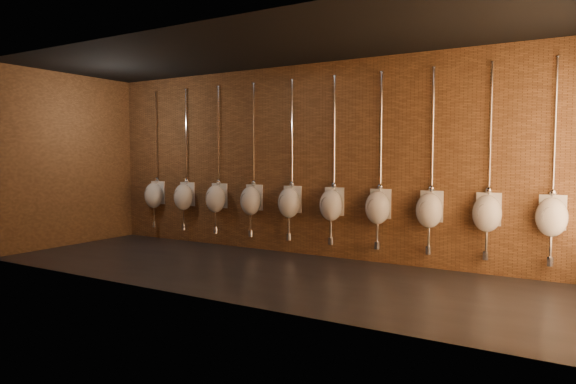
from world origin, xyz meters
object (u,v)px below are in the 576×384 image
urinal_3 (251,200)px  urinal_7 (429,209)px  urinal_4 (289,202)px  urinal_8 (487,212)px  urinal_2 (216,198)px  urinal_5 (331,204)px  urinal_9 (552,216)px  urinal_0 (154,195)px  urinal_6 (378,206)px  urinal_1 (184,196)px

urinal_3 → urinal_7: bearing=0.0°
urinal_3 → urinal_4: size_ratio=1.00×
urinal_3 → urinal_8: same height
urinal_2 → urinal_5: size_ratio=1.00×
urinal_9 → urinal_5: bearing=180.0°
urinal_2 → urinal_8: same height
urinal_0 → urinal_2: 1.59m
urinal_4 → urinal_8: same height
urinal_6 → urinal_8: 1.59m
urinal_5 → urinal_9: 3.18m
urinal_0 → urinal_2: bearing=0.0°
urinal_2 → urinal_4: (1.59, 0.00, 0.00)m
urinal_2 → urinal_4: same height
urinal_1 → urinal_7: bearing=0.0°
urinal_0 → urinal_6: size_ratio=1.00×
urinal_3 → urinal_8: bearing=0.0°
urinal_2 → urinal_6: bearing=0.0°
urinal_2 → urinal_5: bearing=0.0°
urinal_1 → urinal_9: same height
urinal_8 → urinal_5: bearing=180.0°
urinal_1 → urinal_5: 3.18m
urinal_0 → urinal_9: (7.15, 0.00, 0.00)m
urinal_6 → urinal_9: 2.38m
urinal_2 → urinal_7: bearing=0.0°
urinal_2 → urinal_9: 5.56m
urinal_4 → urinal_1: bearing=180.0°
urinal_8 → urinal_4: bearing=180.0°
urinal_4 → urinal_9: (3.97, 0.00, 0.00)m
urinal_1 → urinal_4: same height
urinal_3 → urinal_5: (1.59, 0.00, 0.00)m
urinal_3 → urinal_5: size_ratio=1.00×
urinal_2 → urinal_9: size_ratio=1.00×
urinal_0 → urinal_6: (4.76, 0.00, 0.00)m
urinal_3 → urinal_7: same height
urinal_6 → urinal_9: size_ratio=1.00×
urinal_1 → urinal_9: (6.35, 0.00, 0.00)m
urinal_5 → urinal_6: same height
urinal_4 → urinal_0: bearing=180.0°
urinal_6 → urinal_7: bearing=0.0°
urinal_5 → urinal_6: size_ratio=1.00×
urinal_3 → urinal_6: same height
urinal_5 → urinal_2: bearing=180.0°
urinal_7 → urinal_9: size_ratio=1.00×
urinal_1 → urinal_4: size_ratio=1.00×
urinal_7 → urinal_1: bearing=180.0°
urinal_3 → urinal_5: 1.59m
urinal_9 → urinal_0: bearing=180.0°
urinal_1 → urinal_4: 2.38m
urinal_0 → urinal_8: bearing=0.0°
urinal_1 → urinal_9: size_ratio=1.00×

